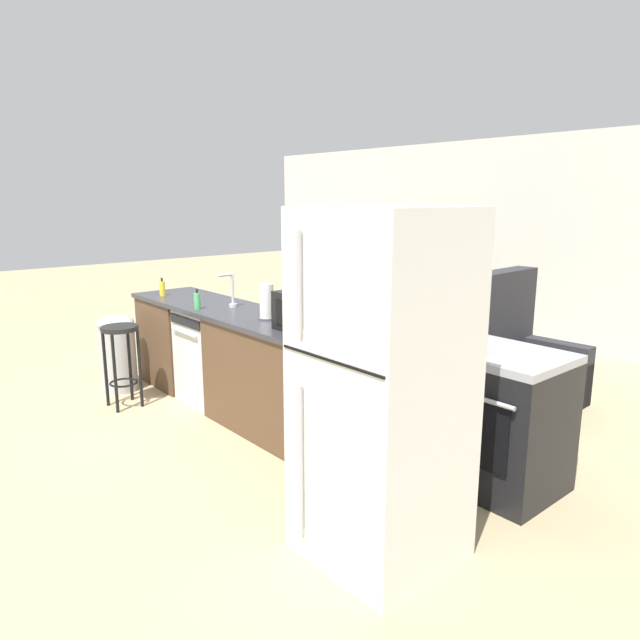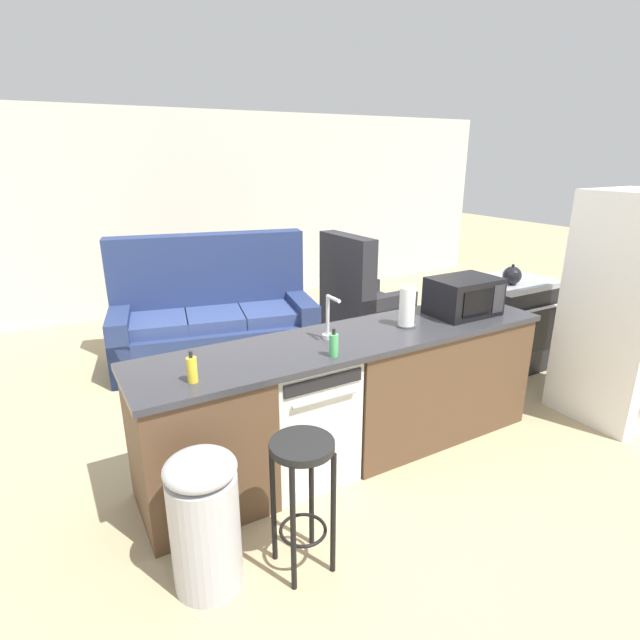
% 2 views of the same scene
% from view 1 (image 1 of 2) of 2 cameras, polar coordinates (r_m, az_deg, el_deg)
% --- Properties ---
extents(ground_plane, '(24.00, 24.00, 0.00)m').
position_cam_1_polar(ground_plane, '(5.27, -8.77, -8.48)').
color(ground_plane, tan).
extents(wall_back, '(10.00, 0.06, 2.60)m').
position_cam_1_polar(wall_back, '(7.83, 19.53, 7.50)').
color(wall_back, silver).
rests_on(wall_back, ground_plane).
extents(kitchen_counter, '(2.94, 0.66, 0.90)m').
position_cam_1_polar(kitchen_counter, '(4.94, -7.46, -4.71)').
color(kitchen_counter, brown).
rests_on(kitchen_counter, ground_plane).
extents(dishwasher, '(0.58, 0.61, 0.84)m').
position_cam_1_polar(dishwasher, '(5.34, -10.35, -3.49)').
color(dishwasher, silver).
rests_on(dishwasher, ground_plane).
extents(stove_range, '(0.76, 0.68, 0.90)m').
position_cam_1_polar(stove_range, '(3.88, 17.45, -9.45)').
color(stove_range, black).
rests_on(stove_range, ground_plane).
extents(refrigerator, '(0.72, 0.73, 1.80)m').
position_cam_1_polar(refrigerator, '(2.90, 6.25, -6.89)').
color(refrigerator, white).
rests_on(refrigerator, ground_plane).
extents(microwave, '(0.50, 0.37, 0.28)m').
position_cam_1_polar(microwave, '(4.08, -0.82, 0.80)').
color(microwave, black).
rests_on(microwave, kitchen_counter).
extents(sink_faucet, '(0.07, 0.18, 0.30)m').
position_cam_1_polar(sink_faucet, '(5.03, -8.88, 2.73)').
color(sink_faucet, silver).
rests_on(sink_faucet, kitchen_counter).
extents(paper_towel_roll, '(0.14, 0.14, 0.28)m').
position_cam_1_polar(paper_towel_roll, '(4.51, -5.35, 1.80)').
color(paper_towel_roll, '#4C4C51').
rests_on(paper_towel_roll, kitchen_counter).
extents(soap_bottle, '(0.06, 0.06, 0.18)m').
position_cam_1_polar(soap_bottle, '(5.02, -12.18, 1.89)').
color(soap_bottle, '#4CB266').
rests_on(soap_bottle, kitchen_counter).
extents(dish_soap_bottle, '(0.06, 0.06, 0.18)m').
position_cam_1_polar(dish_soap_bottle, '(5.79, -15.50, 3.07)').
color(dish_soap_bottle, yellow).
rests_on(dish_soap_bottle, kitchen_counter).
extents(kettle, '(0.21, 0.17, 0.19)m').
position_cam_1_polar(kettle, '(3.71, 14.77, -1.64)').
color(kettle, black).
rests_on(kettle, stove_range).
extents(bar_stool, '(0.32, 0.32, 0.74)m').
position_cam_1_polar(bar_stool, '(5.34, -19.27, -2.72)').
color(bar_stool, black).
rests_on(bar_stool, ground_plane).
extents(trash_bin, '(0.35, 0.35, 0.74)m').
position_cam_1_polar(trash_bin, '(5.85, -19.58, -3.07)').
color(trash_bin, '#B7B7BC').
rests_on(trash_bin, ground_plane).
extents(couch, '(2.15, 1.31, 1.27)m').
position_cam_1_polar(couch, '(6.61, 7.30, -0.60)').
color(couch, navy).
rests_on(couch, ground_plane).
extents(armchair, '(0.83, 0.88, 1.20)m').
position_cam_1_polar(armchair, '(5.49, 19.23, -4.34)').
color(armchair, '#2D2D33').
rests_on(armchair, ground_plane).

